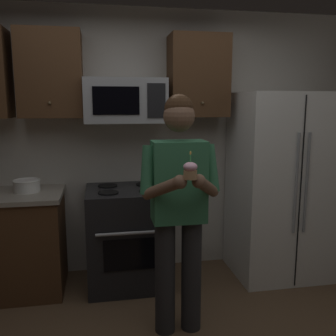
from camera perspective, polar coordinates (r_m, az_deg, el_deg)
The scene contains 8 objects.
wall_back at distance 3.77m, azimuth -4.49°, elevation 3.84°, with size 4.40×0.10×2.60m, color beige.
oven_range at distance 3.57m, azimuth -6.07°, elevation -10.39°, with size 0.76×0.70×0.93m.
microwave at distance 3.47m, azimuth -6.61°, elevation 10.22°, with size 0.74×0.41×0.40m.
refrigerator at distance 3.82m, azimuth 16.94°, elevation -2.59°, with size 0.90×0.75×1.80m.
cabinet_row_upper at distance 3.54m, azimuth -16.35°, elevation 13.61°, with size 2.78×0.36×0.76m.
bowl_large_white at distance 3.53m, azimuth -20.88°, elevation -2.51°, with size 0.24×0.24×0.11m.
person at distance 2.66m, azimuth 1.69°, elevation -5.40°, with size 0.60×0.48×1.76m.
cupcake at distance 2.28m, azimuth 3.45°, elevation -0.36°, with size 0.09×0.09×0.17m.
Camera 1 is at (-0.38, -1.98, 1.70)m, focal length 39.67 mm.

